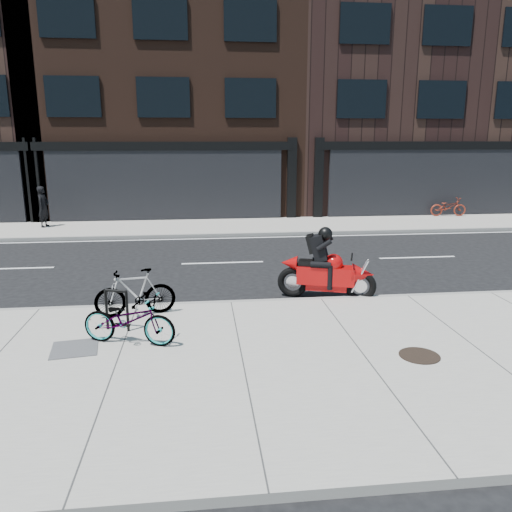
{
  "coord_description": "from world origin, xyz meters",
  "views": [
    {
      "loc": [
        -0.61,
        -12.28,
        3.62
      ],
      "look_at": [
        0.66,
        -0.98,
        0.9
      ],
      "focal_mm": 35.0,
      "sensor_mm": 36.0,
      "label": 1
    }
  ],
  "objects": [
    {
      "name": "bicycle_front",
      "position": [
        -1.88,
        -4.02,
        0.57
      ],
      "size": [
        1.76,
        1.04,
        0.87
      ],
      "primitive_type": "imported",
      "rotation": [
        0.0,
        0.0,
        1.28
      ],
      "color": "gray",
      "rests_on": "sidewalk_near"
    },
    {
      "name": "bicycle_far",
      "position": [
        10.52,
        9.0,
        0.55
      ],
      "size": [
        1.63,
        0.71,
        0.83
      ],
      "primitive_type": "imported",
      "rotation": [
        0.0,
        0.0,
        1.47
      ],
      "color": "maroon",
      "rests_on": "sidewalk_far"
    },
    {
      "name": "bicycle_rear",
      "position": [
        -1.94,
        -2.6,
        0.61
      ],
      "size": [
        1.64,
        0.71,
        0.95
      ],
      "primitive_type": "imported",
      "rotation": [
        0.0,
        0.0,
        4.88
      ],
      "color": "gray",
      "rests_on": "sidewalk_near"
    },
    {
      "name": "motorcycle",
      "position": [
        2.29,
        -1.63,
        0.68
      ],
      "size": [
        2.18,
        1.08,
        1.68
      ],
      "rotation": [
        0.0,
        0.0,
        -0.32
      ],
      "color": "black",
      "rests_on": "ground"
    },
    {
      "name": "sidewalk_far",
      "position": [
        0.0,
        7.75,
        0.07
      ],
      "size": [
        60.0,
        3.5,
        0.13
      ],
      "primitive_type": "cube",
      "color": "gray",
      "rests_on": "ground"
    },
    {
      "name": "manhole_cover",
      "position": [
        2.89,
        -5.08,
        0.14
      ],
      "size": [
        0.75,
        0.75,
        0.02
      ],
      "primitive_type": "cylinder",
      "rotation": [
        0.0,
        0.0,
        0.14
      ],
      "color": "black",
      "rests_on": "sidewalk_near"
    },
    {
      "name": "sidewalk_near",
      "position": [
        0.0,
        -5.0,
        0.07
      ],
      "size": [
        60.0,
        6.0,
        0.13
      ],
      "primitive_type": "cube",
      "color": "gray",
      "rests_on": "ground"
    },
    {
      "name": "ground",
      "position": [
        0.0,
        0.0,
        0.0
      ],
      "size": [
        120.0,
        120.0,
        0.0
      ],
      "primitive_type": "plane",
      "color": "black",
      "rests_on": "ground"
    },
    {
      "name": "pedestrian",
      "position": [
        -6.78,
        8.16,
        0.94
      ],
      "size": [
        0.5,
        0.65,
        1.61
      ],
      "primitive_type": "imported",
      "rotation": [
        0.0,
        0.0,
        1.36
      ],
      "color": "black",
      "rests_on": "sidewalk_far"
    },
    {
      "name": "utility_grate",
      "position": [
        -2.79,
        -4.16,
        0.14
      ],
      "size": [
        0.85,
        0.85,
        0.02
      ],
      "primitive_type": "cube",
      "rotation": [
        0.0,
        0.0,
        0.15
      ],
      "color": "#4F5052",
      "rests_on": "sidewalk_near"
    },
    {
      "name": "building_mideast",
      "position": [
        10.0,
        14.5,
        6.25
      ],
      "size": [
        12.0,
        10.0,
        12.5
      ],
      "primitive_type": "cube",
      "color": "black",
      "rests_on": "ground"
    },
    {
      "name": "building_center",
      "position": [
        -2.0,
        14.5,
        7.25
      ],
      "size": [
        12.0,
        10.0,
        14.5
      ],
      "primitive_type": "cube",
      "color": "black",
      "rests_on": "ground"
    },
    {
      "name": "bike_rack",
      "position": [
        -2.19,
        -3.36,
        0.59
      ],
      "size": [
        0.45,
        0.19,
        0.79
      ],
      "rotation": [
        0.0,
        0.0,
        -0.34
      ],
      "color": "black",
      "rests_on": "sidewalk_near"
    }
  ]
}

